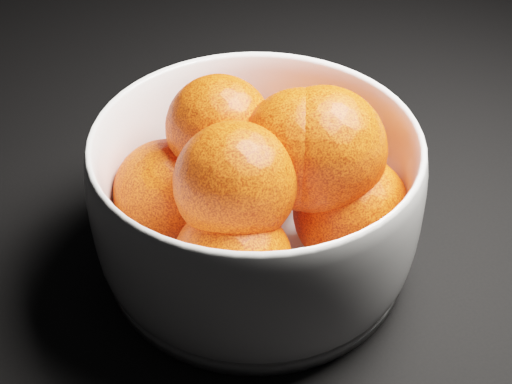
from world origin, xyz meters
name	(u,v)px	position (x,y,z in m)	size (l,w,h in m)	color
bowl	(256,198)	(0.25, -0.02, 0.05)	(0.22, 0.22, 0.11)	silver
orange_pile	(268,178)	(0.26, -0.03, 0.07)	(0.18, 0.16, 0.12)	#FF3B0B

